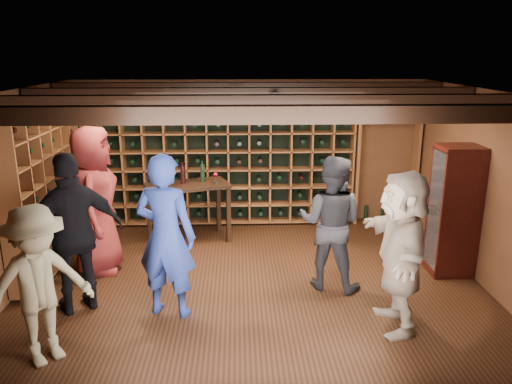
{
  "coord_description": "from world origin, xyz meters",
  "views": [
    {
      "loc": [
        -0.18,
        -6.08,
        2.98
      ],
      "look_at": [
        0.05,
        0.2,
        1.18
      ],
      "focal_mm": 35.0,
      "sensor_mm": 36.0,
      "label": 1
    }
  ],
  "objects_px": {
    "display_cabinet": "(453,213)",
    "man_grey_suit": "(331,223)",
    "guest_beige": "(400,251)",
    "guest_khaki": "(39,286)",
    "tasting_table": "(187,191)",
    "guest_woman_black": "(75,234)",
    "guest_red_floral": "(95,201)",
    "man_blue_shirt": "(166,237)"
  },
  "relations": [
    {
      "from": "display_cabinet",
      "to": "man_grey_suit",
      "type": "relative_size",
      "value": 1.01
    },
    {
      "from": "display_cabinet",
      "to": "guest_beige",
      "type": "distance_m",
      "value": 1.79
    },
    {
      "from": "guest_beige",
      "to": "guest_khaki",
      "type": "bearing_deg",
      "value": -79.33
    },
    {
      "from": "man_grey_suit",
      "to": "guest_khaki",
      "type": "distance_m",
      "value": 3.44
    },
    {
      "from": "tasting_table",
      "to": "guest_woman_black",
      "type": "bearing_deg",
      "value": -136.34
    },
    {
      "from": "guest_red_floral",
      "to": "tasting_table",
      "type": "distance_m",
      "value": 1.56
    },
    {
      "from": "guest_woman_black",
      "to": "guest_khaki",
      "type": "distance_m",
      "value": 1.03
    },
    {
      "from": "guest_woman_black",
      "to": "guest_beige",
      "type": "height_order",
      "value": "guest_woman_black"
    },
    {
      "from": "display_cabinet",
      "to": "guest_khaki",
      "type": "bearing_deg",
      "value": -158.71
    },
    {
      "from": "man_grey_suit",
      "to": "guest_red_floral",
      "type": "distance_m",
      "value": 3.17
    },
    {
      "from": "guest_khaki",
      "to": "guest_beige",
      "type": "distance_m",
      "value": 3.69
    },
    {
      "from": "man_blue_shirt",
      "to": "guest_woman_black",
      "type": "distance_m",
      "value": 1.07
    },
    {
      "from": "man_grey_suit",
      "to": "guest_red_floral",
      "type": "xyz_separation_m",
      "value": [
        -3.11,
        0.6,
        0.15
      ]
    },
    {
      "from": "display_cabinet",
      "to": "man_grey_suit",
      "type": "distance_m",
      "value": 1.77
    },
    {
      "from": "man_grey_suit",
      "to": "guest_beige",
      "type": "height_order",
      "value": "guest_beige"
    },
    {
      "from": "man_grey_suit",
      "to": "tasting_table",
      "type": "distance_m",
      "value": 2.56
    },
    {
      "from": "man_blue_shirt",
      "to": "guest_beige",
      "type": "bearing_deg",
      "value": -172.41
    },
    {
      "from": "display_cabinet",
      "to": "guest_red_floral",
      "type": "height_order",
      "value": "guest_red_floral"
    },
    {
      "from": "guest_beige",
      "to": "guest_red_floral",
      "type": "bearing_deg",
      "value": -110.84
    },
    {
      "from": "display_cabinet",
      "to": "guest_red_floral",
      "type": "bearing_deg",
      "value": 177.17
    },
    {
      "from": "display_cabinet",
      "to": "guest_beige",
      "type": "relative_size",
      "value": 0.98
    },
    {
      "from": "man_grey_suit",
      "to": "display_cabinet",
      "type": "bearing_deg",
      "value": -144.6
    },
    {
      "from": "guest_red_floral",
      "to": "tasting_table",
      "type": "bearing_deg",
      "value": -51.46
    },
    {
      "from": "guest_red_floral",
      "to": "guest_beige",
      "type": "height_order",
      "value": "guest_red_floral"
    },
    {
      "from": "guest_red_floral",
      "to": "guest_khaki",
      "type": "relative_size",
      "value": 1.26
    },
    {
      "from": "guest_woman_black",
      "to": "guest_khaki",
      "type": "height_order",
      "value": "guest_woman_black"
    },
    {
      "from": "man_blue_shirt",
      "to": "tasting_table",
      "type": "bearing_deg",
      "value": -74.59
    },
    {
      "from": "man_grey_suit",
      "to": "guest_red_floral",
      "type": "relative_size",
      "value": 0.85
    },
    {
      "from": "guest_woman_black",
      "to": "man_grey_suit",
      "type": "bearing_deg",
      "value": 157.94
    },
    {
      "from": "man_blue_shirt",
      "to": "guest_red_floral",
      "type": "height_order",
      "value": "guest_red_floral"
    },
    {
      "from": "guest_red_floral",
      "to": "guest_woman_black",
      "type": "xyz_separation_m",
      "value": [
        0.06,
        -1.09,
        -0.07
      ]
    },
    {
      "from": "man_blue_shirt",
      "to": "guest_khaki",
      "type": "bearing_deg",
      "value": 54.68
    },
    {
      "from": "guest_beige",
      "to": "display_cabinet",
      "type": "bearing_deg",
      "value": 142.5
    },
    {
      "from": "guest_red_floral",
      "to": "guest_beige",
      "type": "distance_m",
      "value": 4.02
    },
    {
      "from": "display_cabinet",
      "to": "guest_red_floral",
      "type": "xyz_separation_m",
      "value": [
        -4.84,
        0.24,
        0.16
      ]
    },
    {
      "from": "guest_woman_black",
      "to": "guest_beige",
      "type": "bearing_deg",
      "value": 140.65
    },
    {
      "from": "guest_red_floral",
      "to": "guest_beige",
      "type": "xyz_separation_m",
      "value": [
        3.68,
        -1.61,
        -0.12
      ]
    },
    {
      "from": "man_blue_shirt",
      "to": "guest_red_floral",
      "type": "distance_m",
      "value": 1.67
    },
    {
      "from": "guest_red_floral",
      "to": "guest_khaki",
      "type": "distance_m",
      "value": 2.13
    },
    {
      "from": "man_blue_shirt",
      "to": "man_grey_suit",
      "type": "relative_size",
      "value": 1.1
    },
    {
      "from": "display_cabinet",
      "to": "guest_khaki",
      "type": "relative_size",
      "value": 1.09
    },
    {
      "from": "guest_woman_black",
      "to": "guest_khaki",
      "type": "xyz_separation_m",
      "value": [
        -0.04,
        -1.02,
        -0.14
      ]
    }
  ]
}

